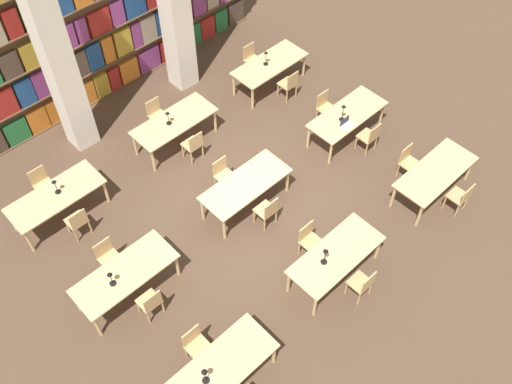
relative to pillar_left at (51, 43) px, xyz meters
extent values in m
plane|color=#4C3828|center=(1.65, -4.41, -3.00)|extent=(40.00, 40.00, 0.00)
cube|color=brown|center=(1.65, 1.13, -0.25)|extent=(9.92, 0.06, 5.50)
cube|color=brown|center=(1.65, 1.13, -2.98)|extent=(9.92, 0.35, 0.03)
cube|color=#236B38|center=(-1.20, 1.10, -2.63)|extent=(0.59, 0.20, 0.67)
cube|color=orange|center=(-0.60, 1.10, -2.63)|extent=(0.52, 0.20, 0.67)
cube|color=orange|center=(-0.06, 1.10, -2.63)|extent=(0.51, 0.20, 0.67)
cube|color=tan|center=(0.36, 1.10, -2.63)|extent=(0.28, 0.20, 0.67)
cube|color=orange|center=(0.83, 1.10, -2.63)|extent=(0.52, 0.20, 0.67)
cube|color=#B7932D|center=(1.34, 1.10, -2.63)|extent=(0.41, 0.20, 0.67)
cube|color=maroon|center=(1.74, 1.10, -2.63)|extent=(0.32, 0.20, 0.67)
cube|color=orange|center=(2.24, 1.10, -2.63)|extent=(0.57, 0.20, 0.67)
cube|color=#84387A|center=(2.92, 1.10, -2.63)|extent=(0.69, 0.20, 0.67)
cube|color=maroon|center=(3.62, 1.10, -2.63)|extent=(0.55, 0.20, 0.67)
cube|color=#236B38|center=(4.14, 1.10, -2.63)|extent=(0.44, 0.20, 0.67)
cube|color=#236B38|center=(4.60, 1.10, -2.63)|extent=(0.40, 0.20, 0.67)
cube|color=maroon|center=(5.08, 1.10, -2.63)|extent=(0.52, 0.20, 0.67)
cube|color=#236B38|center=(5.62, 1.10, -2.63)|extent=(0.46, 0.20, 0.67)
cube|color=#47382D|center=(6.23, 1.10, -2.63)|extent=(0.59, 0.20, 0.67)
cube|color=brown|center=(1.65, 1.13, -2.07)|extent=(9.92, 0.35, 0.03)
cube|color=maroon|center=(-1.25, 1.10, -1.68)|extent=(0.68, 0.20, 0.74)
cube|color=navy|center=(-0.63, 1.10, -1.68)|extent=(0.43, 0.20, 0.74)
cube|color=#84387A|center=(-0.23, 1.10, -1.68)|extent=(0.33, 0.20, 0.74)
cube|color=#84387A|center=(0.22, 1.10, -1.68)|extent=(0.50, 0.20, 0.74)
cube|color=tan|center=(0.67, 1.10, -1.68)|extent=(0.27, 0.20, 0.74)
cube|color=#47382D|center=(0.97, 1.10, -1.68)|extent=(0.29, 0.20, 0.74)
cube|color=navy|center=(1.35, 1.10, -1.68)|extent=(0.41, 0.20, 0.74)
cube|color=orange|center=(1.76, 1.10, -1.68)|extent=(0.32, 0.20, 0.74)
cube|color=#B7932D|center=(2.24, 1.10, -1.68)|extent=(0.50, 0.20, 0.74)
cube|color=#84387A|center=(2.67, 1.10, -1.68)|extent=(0.27, 0.20, 0.74)
cube|color=tan|center=(3.07, 1.10, -1.68)|extent=(0.48, 0.20, 0.74)
cube|color=navy|center=(3.66, 1.10, -1.68)|extent=(0.63, 0.20, 0.74)
cube|color=#B7932D|center=(4.29, 1.10, -1.68)|extent=(0.50, 0.20, 0.74)
cube|color=#84387A|center=(4.85, 1.10, -1.68)|extent=(0.46, 0.20, 0.74)
cube|color=brown|center=(1.65, 1.13, -1.15)|extent=(9.92, 0.35, 0.03)
cube|color=#47382D|center=(-0.71, 1.10, -0.81)|extent=(0.46, 0.20, 0.65)
cube|color=#B7932D|center=(-0.16, 1.10, -0.81)|extent=(0.52, 0.20, 0.65)
cube|color=#B7932D|center=(0.38, 1.10, -0.81)|extent=(0.41, 0.20, 0.65)
cube|color=#84387A|center=(0.83, 1.10, -0.81)|extent=(0.36, 0.20, 0.65)
cube|color=#84387A|center=(1.21, 1.10, -0.81)|extent=(0.28, 0.20, 0.65)
cube|color=maroon|center=(1.72, 1.10, -0.81)|extent=(0.60, 0.20, 0.65)
cube|color=#84387A|center=(2.25, 1.10, -0.81)|extent=(0.37, 0.20, 0.65)
cube|color=navy|center=(2.81, 1.10, -0.81)|extent=(0.60, 0.20, 0.65)
cube|color=brown|center=(1.65, 1.13, -0.23)|extent=(9.92, 0.35, 0.03)
cube|color=maroon|center=(-0.31, 1.10, 0.13)|extent=(0.34, 0.20, 0.69)
cube|color=#236B38|center=(0.14, 1.10, 0.13)|extent=(0.40, 0.20, 0.69)
cube|color=maroon|center=(0.52, 1.10, 0.13)|extent=(0.30, 0.20, 0.69)
cube|color=navy|center=(0.94, 1.10, 0.13)|extent=(0.44, 0.20, 0.69)
cube|color=silver|center=(0.00, 0.00, 0.00)|extent=(0.60, 0.60, 6.00)
cube|color=tan|center=(-1.59, -7.17, -2.26)|extent=(2.13, 0.90, 0.04)
cylinder|color=tan|center=(-0.61, -7.54, -2.64)|extent=(0.07, 0.07, 0.72)
cylinder|color=tan|center=(-0.61, -6.80, -2.64)|extent=(0.07, 0.07, 0.72)
cylinder|color=tan|center=(-1.39, -6.67, -2.78)|extent=(0.04, 0.04, 0.43)
cylinder|color=tan|center=(-1.75, -6.67, -2.78)|extent=(0.04, 0.04, 0.43)
cylinder|color=tan|center=(-1.39, -6.33, -2.78)|extent=(0.04, 0.04, 0.43)
cylinder|color=tan|center=(-1.75, -6.33, -2.78)|extent=(0.04, 0.04, 0.43)
cube|color=tan|center=(-1.57, -6.50, -2.55)|extent=(0.42, 0.40, 0.04)
cube|color=tan|center=(-1.57, -6.32, -2.32)|extent=(0.40, 0.03, 0.42)
cylinder|color=black|center=(-1.93, -7.18, -2.23)|extent=(0.14, 0.14, 0.01)
cylinder|color=black|center=(-1.93, -7.18, -2.03)|extent=(0.02, 0.02, 0.38)
cone|color=black|center=(-1.93, -7.18, -1.81)|extent=(0.11, 0.11, 0.07)
cube|color=tan|center=(1.68, -7.02, -2.26)|extent=(2.13, 0.90, 0.04)
cylinder|color=tan|center=(0.69, -7.39, -2.64)|extent=(0.07, 0.07, 0.72)
cylinder|color=tan|center=(2.66, -7.39, -2.64)|extent=(0.07, 0.07, 0.72)
cylinder|color=tan|center=(0.69, -6.65, -2.64)|extent=(0.07, 0.07, 0.72)
cylinder|color=tan|center=(2.66, -6.65, -2.64)|extent=(0.07, 0.07, 0.72)
cylinder|color=tan|center=(1.51, -7.52, -2.78)|extent=(0.04, 0.04, 0.43)
cylinder|color=tan|center=(1.87, -7.52, -2.78)|extent=(0.04, 0.04, 0.43)
cylinder|color=tan|center=(1.51, -7.86, -2.78)|extent=(0.04, 0.04, 0.43)
cylinder|color=tan|center=(1.87, -7.86, -2.78)|extent=(0.04, 0.04, 0.43)
cube|color=tan|center=(1.69, -7.69, -2.55)|extent=(0.42, 0.40, 0.04)
cube|color=tan|center=(1.69, -7.88, -2.32)|extent=(0.40, 0.03, 0.42)
cylinder|color=tan|center=(1.87, -6.52, -2.78)|extent=(0.04, 0.04, 0.43)
cylinder|color=tan|center=(1.51, -6.52, -2.78)|extent=(0.04, 0.04, 0.43)
cylinder|color=tan|center=(1.87, -6.18, -2.78)|extent=(0.04, 0.04, 0.43)
cylinder|color=tan|center=(1.51, -6.18, -2.78)|extent=(0.04, 0.04, 0.43)
cube|color=tan|center=(1.69, -6.35, -2.55)|extent=(0.42, 0.40, 0.04)
cube|color=tan|center=(1.69, -6.17, -2.32)|extent=(0.40, 0.03, 0.42)
cylinder|color=black|center=(1.36, -6.97, -2.23)|extent=(0.14, 0.14, 0.01)
cylinder|color=black|center=(1.36, -6.97, -2.03)|extent=(0.02, 0.02, 0.38)
cone|color=black|center=(1.36, -6.97, -1.80)|extent=(0.11, 0.11, 0.07)
cube|color=tan|center=(5.00, -7.12, -2.26)|extent=(2.13, 0.90, 0.04)
cylinder|color=tan|center=(4.02, -7.48, -2.64)|extent=(0.07, 0.07, 0.72)
cylinder|color=tan|center=(5.99, -7.48, -2.64)|extent=(0.07, 0.07, 0.72)
cylinder|color=tan|center=(4.02, -6.75, -2.64)|extent=(0.07, 0.07, 0.72)
cylinder|color=tan|center=(5.99, -6.75, -2.64)|extent=(0.07, 0.07, 0.72)
cylinder|color=tan|center=(4.84, -7.61, -2.78)|extent=(0.04, 0.04, 0.43)
cylinder|color=tan|center=(5.20, -7.61, -2.78)|extent=(0.04, 0.04, 0.43)
cylinder|color=tan|center=(4.84, -7.95, -2.78)|extent=(0.04, 0.04, 0.43)
cylinder|color=tan|center=(5.20, -7.95, -2.78)|extent=(0.04, 0.04, 0.43)
cube|color=tan|center=(5.02, -7.78, -2.55)|extent=(0.42, 0.40, 0.04)
cube|color=tan|center=(5.02, -7.97, -2.32)|extent=(0.40, 0.03, 0.42)
cylinder|color=tan|center=(5.20, -6.62, -2.78)|extent=(0.04, 0.04, 0.43)
cylinder|color=tan|center=(4.84, -6.62, -2.78)|extent=(0.04, 0.04, 0.43)
cylinder|color=tan|center=(5.20, -6.28, -2.78)|extent=(0.04, 0.04, 0.43)
cylinder|color=tan|center=(4.84, -6.28, -2.78)|extent=(0.04, 0.04, 0.43)
cube|color=tan|center=(5.02, -6.45, -2.55)|extent=(0.42, 0.40, 0.04)
cube|color=tan|center=(5.02, -6.26, -2.32)|extent=(0.40, 0.03, 0.42)
cube|color=tan|center=(-1.71, -4.41, -2.26)|extent=(2.13, 0.90, 0.04)
cylinder|color=tan|center=(-2.69, -4.78, -2.64)|extent=(0.07, 0.07, 0.72)
cylinder|color=tan|center=(-0.72, -4.78, -2.64)|extent=(0.07, 0.07, 0.72)
cylinder|color=tan|center=(-2.69, -4.05, -2.64)|extent=(0.07, 0.07, 0.72)
cylinder|color=tan|center=(-0.72, -4.05, -2.64)|extent=(0.07, 0.07, 0.72)
cylinder|color=tan|center=(-1.84, -4.91, -2.78)|extent=(0.04, 0.04, 0.43)
cylinder|color=tan|center=(-1.48, -4.91, -2.78)|extent=(0.04, 0.04, 0.43)
cylinder|color=tan|center=(-1.84, -5.25, -2.78)|extent=(0.04, 0.04, 0.43)
cylinder|color=tan|center=(-1.48, -5.25, -2.78)|extent=(0.04, 0.04, 0.43)
cube|color=tan|center=(-1.66, -5.08, -2.55)|extent=(0.42, 0.40, 0.04)
cube|color=tan|center=(-1.66, -5.27, -2.32)|extent=(0.40, 0.03, 0.42)
cylinder|color=tan|center=(-1.48, -3.92, -2.78)|extent=(0.04, 0.04, 0.43)
cylinder|color=tan|center=(-1.84, -3.92, -2.78)|extent=(0.04, 0.04, 0.43)
cylinder|color=tan|center=(-1.48, -3.58, -2.78)|extent=(0.04, 0.04, 0.43)
cylinder|color=tan|center=(-1.84, -3.58, -2.78)|extent=(0.04, 0.04, 0.43)
cube|color=tan|center=(-1.66, -3.75, -2.55)|extent=(0.42, 0.40, 0.04)
cube|color=tan|center=(-1.66, -3.56, -2.32)|extent=(0.40, 0.03, 0.42)
cylinder|color=black|center=(-2.01, -4.46, -2.23)|extent=(0.14, 0.14, 0.01)
cylinder|color=black|center=(-2.01, -4.46, -2.06)|extent=(0.02, 0.02, 0.32)
cone|color=black|center=(-2.01, -4.46, -1.87)|extent=(0.11, 0.11, 0.07)
cube|color=tan|center=(1.60, -4.39, -2.26)|extent=(2.13, 0.90, 0.04)
cylinder|color=tan|center=(0.62, -4.75, -2.64)|extent=(0.07, 0.07, 0.72)
cylinder|color=tan|center=(2.59, -4.75, -2.64)|extent=(0.07, 0.07, 0.72)
cylinder|color=tan|center=(0.62, -4.02, -2.64)|extent=(0.07, 0.07, 0.72)
cylinder|color=tan|center=(2.59, -4.02, -2.64)|extent=(0.07, 0.07, 0.72)
cylinder|color=tan|center=(1.40, -4.88, -2.78)|extent=(0.04, 0.04, 0.43)
cylinder|color=tan|center=(1.76, -4.88, -2.78)|extent=(0.04, 0.04, 0.43)
cylinder|color=tan|center=(1.40, -5.22, -2.78)|extent=(0.04, 0.04, 0.43)
cylinder|color=tan|center=(1.76, -5.22, -2.78)|extent=(0.04, 0.04, 0.43)
cube|color=tan|center=(1.58, -5.05, -2.55)|extent=(0.42, 0.40, 0.04)
cube|color=tan|center=(1.58, -5.24, -2.32)|extent=(0.40, 0.03, 0.42)
cylinder|color=tan|center=(1.76, -3.89, -2.78)|extent=(0.04, 0.04, 0.43)
cylinder|color=tan|center=(1.40, -3.89, -2.78)|extent=(0.04, 0.04, 0.43)
cylinder|color=tan|center=(1.76, -3.55, -2.78)|extent=(0.04, 0.04, 0.43)
cylinder|color=tan|center=(1.40, -3.55, -2.78)|extent=(0.04, 0.04, 0.43)
cube|color=tan|center=(1.58, -3.72, -2.55)|extent=(0.42, 0.40, 0.04)
cube|color=tan|center=(1.58, -3.53, -2.32)|extent=(0.40, 0.03, 0.42)
cube|color=tan|center=(4.97, -4.49, -2.26)|extent=(2.13, 0.90, 0.04)
cylinder|color=tan|center=(3.98, -4.86, -2.64)|extent=(0.07, 0.07, 0.72)
cylinder|color=tan|center=(5.96, -4.86, -2.64)|extent=(0.07, 0.07, 0.72)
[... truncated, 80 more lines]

